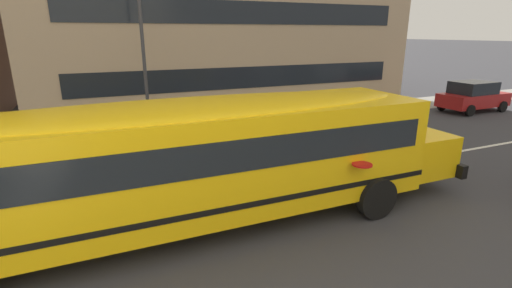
{
  "coord_description": "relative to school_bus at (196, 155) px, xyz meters",
  "views": [
    {
      "loc": [
        1.54,
        -8.76,
        4.17
      ],
      "look_at": [
        5.07,
        -0.73,
        1.52
      ],
      "focal_mm": 25.92,
      "sensor_mm": 36.0,
      "label": 1
    }
  ],
  "objects": [
    {
      "name": "lane_centreline",
      "position": [
        -3.36,
        1.46,
        -1.69
      ],
      "size": [
        110.0,
        0.16,
        0.01
      ],
      "primitive_type": "cube",
      "color": "silver",
      "rests_on": "ground_plane"
    },
    {
      "name": "ground_plane",
      "position": [
        -3.36,
        1.46,
        -1.69
      ],
      "size": [
        400.0,
        400.0,
        0.0
      ],
      "primitive_type": "plane",
      "color": "#38383D"
    },
    {
      "name": "sidewalk_far",
      "position": [
        -3.36,
        9.22,
        -1.69
      ],
      "size": [
        120.0,
        3.0,
        0.01
      ],
      "primitive_type": "cube",
      "color": "gray",
      "rests_on": "ground_plane"
    },
    {
      "name": "parked_car_red_by_hydrant",
      "position": [
        17.11,
        6.28,
        -0.85
      ],
      "size": [
        3.92,
        1.93,
        1.64
      ],
      "rotation": [
        0.0,
        0.0,
        0.01
      ],
      "color": "maroon",
      "rests_on": "ground_plane"
    },
    {
      "name": "school_bus",
      "position": [
        0.0,
        0.0,
        0.0
      ],
      "size": [
        12.75,
        3.06,
        2.85
      ],
      "rotation": [
        0.0,
        0.0,
        -0.01
      ],
      "color": "yellow",
      "rests_on": "ground_plane"
    },
    {
      "name": "street_lamp",
      "position": [
        0.17,
        8.52,
        2.62
      ],
      "size": [
        0.44,
        0.44,
        6.8
      ],
      "color": "#38383D",
      "rests_on": "ground_plane"
    }
  ]
}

